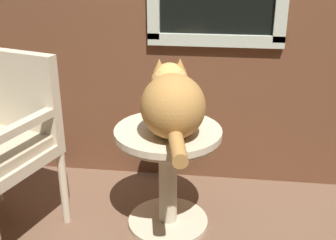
# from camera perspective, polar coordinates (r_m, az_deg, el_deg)

# --- Properties ---
(wicker_side_table) EXTENTS (0.55, 0.55, 0.57)m
(wicker_side_table) POSITION_cam_1_polar(r_m,az_deg,el_deg) (2.23, -0.00, -5.54)
(wicker_side_table) COLOR beige
(wicker_side_table) RESTS_ON ground_plane
(cat) EXTENTS (0.37, 0.69, 0.33)m
(cat) POSITION_cam_1_polar(r_m,az_deg,el_deg) (2.04, 0.60, 2.37)
(cat) COLOR #AD7A3D
(cat) RESTS_ON wicker_side_table
(pewter_vase_with_ivy) EXTENTS (0.13, 0.13, 0.28)m
(pewter_vase_with_ivy) POSITION_cam_1_polar(r_m,az_deg,el_deg) (2.20, 0.02, 2.04)
(pewter_vase_with_ivy) COLOR #99999E
(pewter_vase_with_ivy) RESTS_ON wicker_side_table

